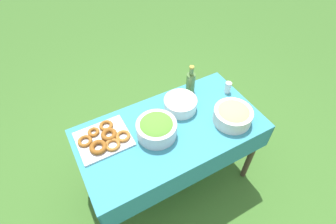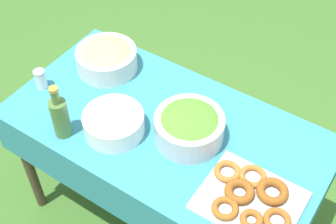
{
  "view_description": "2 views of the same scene",
  "coord_description": "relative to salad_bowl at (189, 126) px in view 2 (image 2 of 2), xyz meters",
  "views": [
    {
      "loc": [
        -0.62,
        -1.07,
        2.3
      ],
      "look_at": [
        0.01,
        0.06,
        0.88
      ],
      "focal_mm": 28.0,
      "sensor_mm": 36.0,
      "label": 1
    },
    {
      "loc": [
        -0.75,
        1.11,
        2.29
      ],
      "look_at": [
        0.0,
        -0.02,
        0.84
      ],
      "focal_mm": 50.0,
      "sensor_mm": 36.0,
      "label": 2
    }
  ],
  "objects": [
    {
      "name": "pasta_bowl",
      "position": [
        0.56,
        -0.16,
        -0.01
      ],
      "size": [
        0.29,
        0.29,
        0.13
      ],
      "color": "silver",
      "rests_on": "picnic_table"
    },
    {
      "name": "ground_plane",
      "position": [
        0.12,
        0.0,
        -0.84
      ],
      "size": [
        14.0,
        14.0,
        0.0
      ],
      "primitive_type": "plane",
      "color": "#3D6B28"
    },
    {
      "name": "salad_bowl",
      "position": [
        0.0,
        0.0,
        0.0
      ],
      "size": [
        0.29,
        0.29,
        0.14
      ],
      "color": "silver",
      "rests_on": "picnic_table"
    },
    {
      "name": "donut_platter",
      "position": [
        -0.36,
        0.14,
        -0.05
      ],
      "size": [
        0.39,
        0.32,
        0.05
      ],
      "color": "silver",
      "rests_on": "picnic_table"
    },
    {
      "name": "picnic_table",
      "position": [
        0.12,
        0.0,
        -0.18
      ],
      "size": [
        1.4,
        0.74,
        0.77
      ],
      "color": "teal",
      "rests_on": "ground_plane"
    },
    {
      "name": "salt_shaker",
      "position": [
        0.74,
        0.12,
        -0.02
      ],
      "size": [
        0.05,
        0.05,
        0.1
      ],
      "color": "white",
      "rests_on": "picnic_table"
    },
    {
      "name": "olive_oil_bottle",
      "position": [
        0.46,
        0.27,
        0.03
      ],
      "size": [
        0.07,
        0.07,
        0.27
      ],
      "color": "#4C7238",
      "rests_on": "picnic_table"
    },
    {
      "name": "plate_stack",
      "position": [
        0.29,
        0.14,
        -0.03
      ],
      "size": [
        0.26,
        0.26,
        0.1
      ],
      "color": "white",
      "rests_on": "picnic_table"
    }
  ]
}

